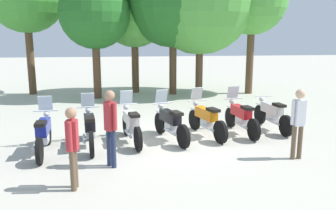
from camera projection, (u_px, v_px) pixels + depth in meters
name	position (u px, v px, depth m)	size (l,w,h in m)	color
ground_plane	(170.00, 139.00, 9.96)	(80.00, 80.00, 0.00)	#BCB7A8
motorcycle_0	(44.00, 133.00, 8.71)	(0.62, 2.19, 1.37)	black
motorcycle_1	(90.00, 128.00, 9.18)	(0.62, 2.18, 1.37)	black
motorcycle_2	(131.00, 124.00, 9.61)	(0.66, 2.17, 1.37)	black
motorcycle_3	(170.00, 122.00, 9.79)	(0.84, 2.13, 1.37)	black
motorcycle_4	(206.00, 119.00, 10.21)	(0.80, 2.14, 1.37)	black
motorcycle_5	(241.00, 117.00, 10.48)	(0.62, 2.19, 1.37)	black
motorcycle_6	(272.00, 114.00, 10.89)	(0.62, 2.19, 0.99)	black
person_0	(110.00, 122.00, 7.68)	(0.32, 0.37, 1.75)	#232D4C
person_1	(299.00, 119.00, 8.19)	(0.41, 0.24, 1.70)	brown
person_2	(72.00, 143.00, 6.56)	(0.23, 0.41, 1.61)	brown
tree_1	(95.00, 14.00, 15.71)	(3.24, 3.24, 5.53)	brown
tree_2	(134.00, 13.00, 17.39)	(3.44, 3.44, 5.76)	brown
tree_4	(200.00, 0.00, 16.78)	(5.25, 5.25, 7.23)	brown
tree_5	(253.00, 0.00, 16.95)	(3.40, 3.40, 6.33)	brown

